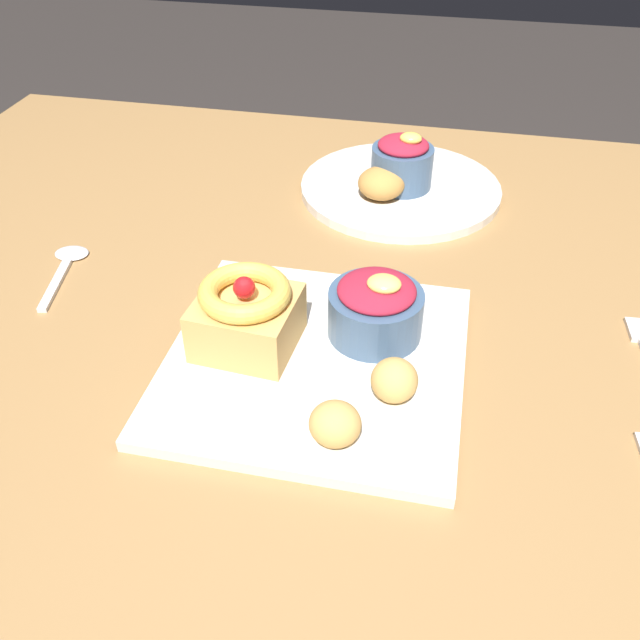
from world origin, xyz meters
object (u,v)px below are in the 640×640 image
(fritter_middle, at_px, (394,380))
(cake_slice, at_px, (246,315))
(berry_ramekin, at_px, (376,308))
(fritter_front, at_px, (337,424))
(back_plate, at_px, (397,188))
(back_ramekin, at_px, (404,162))
(spoon, at_px, (65,266))
(back_pastry, at_px, (381,183))
(front_plate, at_px, (316,361))

(fritter_middle, bearing_deg, cake_slice, 163.44)
(berry_ramekin, distance_m, fritter_front, 0.14)
(berry_ramekin, xyz_separation_m, back_plate, (-0.02, 0.32, -0.04))
(cake_slice, xyz_separation_m, fritter_middle, (0.15, -0.04, -0.02))
(back_ramekin, bearing_deg, spoon, -144.14)
(back_ramekin, height_order, back_pastry, back_ramekin)
(front_plate, height_order, fritter_middle, fritter_middle)
(cake_slice, bearing_deg, front_plate, -4.24)
(berry_ramekin, distance_m, back_pastry, 0.28)
(cake_slice, height_order, back_ramekin, same)
(front_plate, distance_m, back_ramekin, 0.36)
(berry_ramekin, height_order, fritter_front, berry_ramekin)
(fritter_front, relative_size, spoon, 0.34)
(back_plate, bearing_deg, front_plate, -95.17)
(fritter_middle, height_order, back_plate, fritter_middle)
(spoon, bearing_deg, back_pastry, -68.33)
(fritter_front, xyz_separation_m, spoon, (-0.35, 0.20, -0.03))
(front_plate, relative_size, fritter_middle, 6.56)
(fritter_front, relative_size, back_ramekin, 0.53)
(front_plate, xyz_separation_m, back_pastry, (0.02, 0.32, 0.03))
(back_pastry, bearing_deg, fritter_front, -86.92)
(cake_slice, distance_m, back_pastry, 0.33)
(back_plate, height_order, spoon, back_plate)
(cake_slice, distance_m, fritter_middle, 0.15)
(fritter_middle, xyz_separation_m, back_pastry, (-0.06, 0.36, -0.00))
(fritter_middle, height_order, spoon, fritter_middle)
(spoon, bearing_deg, berry_ramekin, -110.85)
(fritter_front, bearing_deg, cake_slice, 135.83)
(fritter_front, distance_m, back_plate, 0.46)
(front_plate, height_order, back_ramekin, back_ramekin)
(front_plate, bearing_deg, back_pastry, 87.13)
(front_plate, relative_size, back_pastry, 4.56)
(front_plate, xyz_separation_m, berry_ramekin, (0.05, 0.05, 0.04))
(cake_slice, bearing_deg, berry_ramekin, 19.53)
(back_pastry, bearing_deg, cake_slice, -104.64)
(fritter_middle, bearing_deg, back_ramekin, 95.39)
(fritter_front, distance_m, spoon, 0.41)
(front_plate, xyz_separation_m, fritter_front, (0.04, -0.10, 0.02))
(back_ramekin, bearing_deg, front_plate, -96.42)
(front_plate, bearing_deg, back_ramekin, 83.58)
(fritter_front, height_order, back_ramekin, back_ramekin)
(cake_slice, bearing_deg, fritter_middle, -16.56)
(fritter_middle, relative_size, back_ramekin, 0.52)
(berry_ramekin, bearing_deg, cake_slice, -160.47)
(front_plate, distance_m, back_pastry, 0.32)
(cake_slice, height_order, back_plate, cake_slice)
(berry_ramekin, bearing_deg, fritter_middle, -70.96)
(back_plate, xyz_separation_m, back_pastry, (-0.02, -0.04, 0.03))
(cake_slice, bearing_deg, back_ramekin, 73.16)
(back_plate, xyz_separation_m, spoon, (-0.35, -0.26, -0.00))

